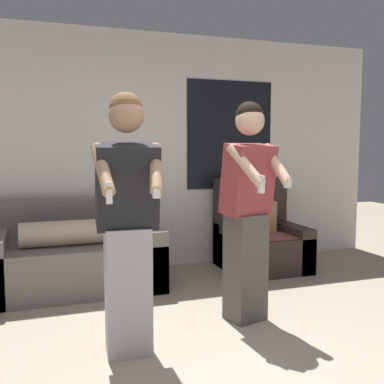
# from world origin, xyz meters

# --- Properties ---
(wall_back) EXTENTS (6.18, 0.07, 2.70)m
(wall_back) POSITION_xyz_m (0.02, 2.79, 1.35)
(wall_back) COLOR silver
(wall_back) RESTS_ON ground_plane
(couch) EXTENTS (1.73, 0.97, 0.86)m
(couch) POSITION_xyz_m (-0.77, 2.26, 0.31)
(couch) COLOR slate
(couch) RESTS_ON ground_plane
(armchair) EXTENTS (0.89, 0.84, 1.04)m
(armchair) POSITION_xyz_m (1.35, 2.30, 0.33)
(armchair) COLOR #332823
(armchair) RESTS_ON ground_plane
(person_left) EXTENTS (0.47, 0.51, 1.76)m
(person_left) POSITION_xyz_m (-0.51, 0.63, 0.91)
(person_left) COLOR #B2B2B7
(person_left) RESTS_ON ground_plane
(person_right) EXTENTS (0.47, 0.55, 1.76)m
(person_right) POSITION_xyz_m (0.51, 0.92, 0.92)
(person_right) COLOR #56514C
(person_right) RESTS_ON ground_plane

